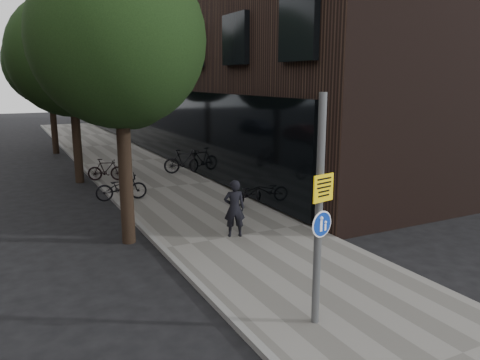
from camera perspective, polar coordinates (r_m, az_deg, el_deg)
ground at (r=10.32m, az=7.66°, el=-12.84°), size 120.00×120.00×0.00m
sidewalk at (r=19.01m, az=-9.06°, el=-0.99°), size 4.50×60.00×0.12m
curb_edge at (r=18.47m, az=-15.71°, el=-1.68°), size 0.15×60.00×0.13m
building_right_dark_brick at (r=33.07m, az=-2.08°, el=20.29°), size 12.00×40.00×18.00m
street_tree_near at (r=12.63m, az=-14.37°, el=15.28°), size 4.40×4.40×7.50m
street_tree_mid at (r=20.99m, az=-19.77°, el=13.60°), size 5.00×5.00×7.80m
street_tree_far at (r=29.93m, az=-22.15°, el=12.80°), size 5.00×5.00×7.80m
signpost at (r=8.03m, az=9.58°, el=-3.85°), size 0.46×0.13×4.03m
pedestrian at (r=12.73m, az=-0.70°, el=-3.47°), size 0.67×0.54×1.59m
parked_bike_facade_near at (r=16.05m, az=1.26°, el=-1.57°), size 1.61×0.72×0.82m
parked_bike_facade_far at (r=21.51m, az=-6.82°, el=2.29°), size 1.92×1.02×1.11m
parked_bike_curb_near at (r=17.15m, az=-14.27°, el=-0.85°), size 1.84×0.80×0.94m
parked_bike_curb_far at (r=20.63m, az=-16.01°, el=1.22°), size 1.60×1.01×0.94m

